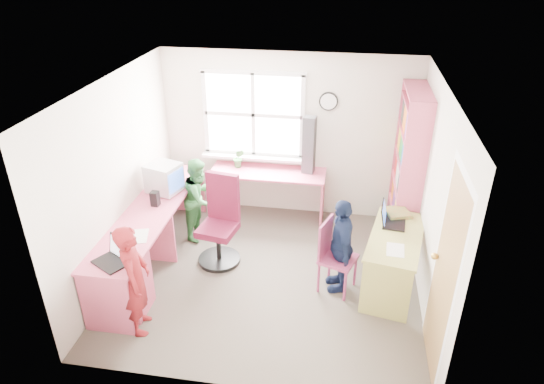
# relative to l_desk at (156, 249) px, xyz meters

# --- Properties ---
(room) EXTENTS (3.64, 3.44, 2.44)m
(room) POSITION_rel_l_desk_xyz_m (1.32, 0.38, 0.76)
(room) COLOR #474038
(room) RESTS_ON ground
(l_desk) EXTENTS (2.38, 2.95, 0.75)m
(l_desk) POSITION_rel_l_desk_xyz_m (0.00, 0.00, 0.00)
(l_desk) COLOR #DF597A
(l_desk) RESTS_ON ground
(right_desk) EXTENTS (0.79, 1.32, 0.71)m
(right_desk) POSITION_rel_l_desk_xyz_m (2.78, 0.34, 0.06)
(right_desk) COLOR tan
(right_desk) RESTS_ON ground
(bookshelf) EXTENTS (0.30, 1.02, 2.10)m
(bookshelf) POSITION_rel_l_desk_xyz_m (2.96, 1.47, 0.55)
(bookshelf) COLOR #DF597A
(bookshelf) RESTS_ON ground
(swivel_chair) EXTENTS (0.63, 0.63, 1.17)m
(swivel_chair) POSITION_rel_l_desk_xyz_m (0.64, 0.57, 0.05)
(swivel_chair) COLOR black
(swivel_chair) RESTS_ON ground
(wooden_chair) EXTENTS (0.49, 0.49, 0.89)m
(wooden_chair) POSITION_rel_l_desk_xyz_m (2.08, 0.20, 0.03)
(wooden_chair) COLOR #A13563
(wooden_chair) RESTS_ON ground
(crt_monitor) EXTENTS (0.49, 0.46, 0.39)m
(crt_monitor) POSITION_rel_l_desk_xyz_m (-0.18, 0.88, 0.49)
(crt_monitor) COLOR silver
(crt_monitor) RESTS_ON l_desk
(laptop_left) EXTENTS (0.45, 0.43, 0.24)m
(laptop_left) POSITION_rel_l_desk_xyz_m (-0.15, -0.68, 0.35)
(laptop_left) COLOR black
(laptop_left) RESTS_ON l_desk
(laptop_right) EXTENTS (0.33, 0.38, 0.24)m
(laptop_right) POSITION_rel_l_desk_xyz_m (2.71, 0.62, 0.31)
(laptop_right) COLOR black
(laptop_right) RESTS_ON right_desk
(speaker_a) EXTENTS (0.10, 0.10, 0.19)m
(speaker_a) POSITION_rel_l_desk_xyz_m (-0.17, 0.51, 0.39)
(speaker_a) COLOR black
(speaker_a) RESTS_ON l_desk
(speaker_b) EXTENTS (0.11, 0.11, 0.17)m
(speaker_b) POSITION_rel_l_desk_xyz_m (-0.16, 1.18, 0.38)
(speaker_b) COLOR black
(speaker_b) RESTS_ON l_desk
(cd_tower) EXTENTS (0.19, 0.17, 0.83)m
(cd_tower) POSITION_rel_l_desk_xyz_m (1.63, 1.79, 0.71)
(cd_tower) COLOR black
(cd_tower) RESTS_ON l_desk
(game_box) EXTENTS (0.35, 0.35, 0.06)m
(game_box) POSITION_rel_l_desk_xyz_m (2.82, 0.82, 0.28)
(game_box) COLOR red
(game_box) RESTS_ON right_desk
(paper_a) EXTENTS (0.28, 0.35, 0.00)m
(paper_a) POSITION_rel_l_desk_xyz_m (-0.10, -0.20, 0.30)
(paper_a) COLOR silver
(paper_a) RESTS_ON l_desk
(paper_b) EXTENTS (0.21, 0.28, 0.00)m
(paper_b) POSITION_rel_l_desk_xyz_m (2.75, 0.05, 0.26)
(paper_b) COLOR silver
(paper_b) RESTS_ON right_desk
(potted_plant) EXTENTS (0.16, 0.13, 0.29)m
(potted_plant) POSITION_rel_l_desk_xyz_m (0.62, 1.79, 0.44)
(potted_plant) COLOR #2F7631
(potted_plant) RESTS_ON l_desk
(person_red) EXTENTS (0.42, 0.53, 1.26)m
(person_red) POSITION_rel_l_desk_xyz_m (0.10, -0.80, 0.18)
(person_red) COLOR maroon
(person_red) RESTS_ON ground
(person_green) EXTENTS (0.50, 0.61, 1.15)m
(person_green) POSITION_rel_l_desk_xyz_m (0.22, 1.08, 0.12)
(person_green) COLOR #327D3B
(person_green) RESTS_ON ground
(person_navy) EXTENTS (0.41, 0.73, 1.18)m
(person_navy) POSITION_rel_l_desk_xyz_m (2.16, 0.22, 0.13)
(person_navy) COLOR #141F40
(person_navy) RESTS_ON ground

